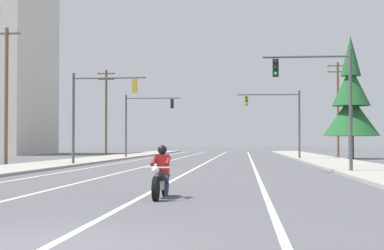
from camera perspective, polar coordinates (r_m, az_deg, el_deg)
name	(u,v)px	position (r m, az deg, el deg)	size (l,w,h in m)	color
ground_plane	(39,244)	(9.82, -13.82, -10.53)	(400.00, 400.00, 0.00)	#515156
lane_stripe_center	(211,160)	(54.30, 1.75, -3.23)	(0.16, 100.00, 0.01)	beige
lane_stripe_left	(172,160)	(54.58, -1.81, -3.22)	(0.16, 100.00, 0.01)	beige
lane_stripe_right	(251,160)	(54.23, 5.44, -3.22)	(0.16, 100.00, 0.01)	beige
lane_stripe_far_left	(138,160)	(55.02, -4.97, -3.20)	(0.16, 100.00, 0.01)	beige
sidewalk_kerb_right	(331,161)	(49.68, 12.58, -3.26)	(4.40, 110.00, 0.14)	#9E998E
sidewalk_kerb_left	(83,161)	(50.88, -9.92, -3.24)	(4.40, 110.00, 0.14)	#9E998E
motorcycle_with_rider	(161,177)	(17.17, -2.86, -4.77)	(0.70, 2.19, 1.46)	black
traffic_signal_near_right	(325,92)	(31.92, 12.08, 2.99)	(4.45, 0.37, 6.20)	#47474C
traffic_signal_near_left	(94,104)	(42.20, -8.93, 1.90)	(5.02, 0.37, 6.20)	#47474C
traffic_signal_mid_right	(281,113)	(56.50, 8.13, 1.05)	(5.66, 0.44, 6.20)	#47474C
traffic_signal_mid_left	(142,116)	(60.78, -4.61, 0.84)	(5.44, 0.37, 6.20)	#47474C
utility_pole_left_near	(6,93)	(44.83, -16.63, 2.79)	(1.90, 0.26, 9.46)	brown
utility_pole_right_far	(338,106)	(69.35, 13.20, 1.72)	(2.21, 0.26, 10.27)	brown
utility_pole_left_far	(106,110)	(71.20, -7.87, 1.37)	(2.03, 0.26, 9.76)	brown
conifer_tree_right_verge_far	(351,102)	(60.40, 14.34, 2.02)	(5.27, 5.27, 11.59)	#423023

